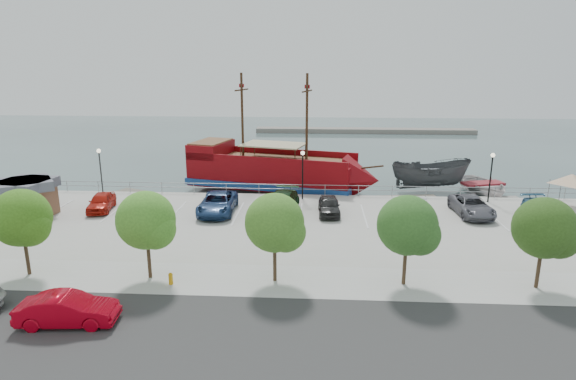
{
  "coord_description": "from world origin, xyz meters",
  "views": [
    {
      "loc": [
        1.18,
        -34.22,
        11.7
      ],
      "look_at": [
        -1.0,
        2.0,
        2.0
      ],
      "focal_mm": 30.0,
      "sensor_mm": 36.0,
      "label": 1
    }
  ],
  "objects": [
    {
      "name": "ground",
      "position": [
        0.0,
        0.0,
        -1.0
      ],
      "size": [
        160.0,
        160.0,
        0.0
      ],
      "primitive_type": "plane",
      "color": "#334748"
    },
    {
      "name": "street",
      "position": [
        0.0,
        -16.0,
        0.01
      ],
      "size": [
        100.0,
        8.0,
        0.04
      ],
      "primitive_type": "cube",
      "color": "#353535",
      "rests_on": "land_slab"
    },
    {
      "name": "sidewalk",
      "position": [
        0.0,
        -10.0,
        0.01
      ],
      "size": [
        100.0,
        4.0,
        0.05
      ],
      "primitive_type": "cube",
      "color": "#AAAAAA",
      "rests_on": "land_slab"
    },
    {
      "name": "seawall_railing",
      "position": [
        0.0,
        7.8,
        0.53
      ],
      "size": [
        50.0,
        0.06,
        1.0
      ],
      "color": "gray",
      "rests_on": "land_slab"
    },
    {
      "name": "far_shore",
      "position": [
        10.0,
        55.0,
        -0.6
      ],
      "size": [
        40.0,
        3.0,
        0.8
      ],
      "primitive_type": "cube",
      "color": "gray",
      "rests_on": "ground"
    },
    {
      "name": "pirate_ship",
      "position": [
        -1.9,
        12.13,
        1.04
      ],
      "size": [
        19.7,
        9.89,
        12.19
      ],
      "rotation": [
        0.0,
        0.0,
        -0.26
      ],
      "color": "maroon",
      "rests_on": "ground"
    },
    {
      "name": "patrol_boat",
      "position": [
        12.65,
        13.49,
        0.53
      ],
      "size": [
        8.13,
        3.61,
        3.06
      ],
      "primitive_type": "imported",
      "rotation": [
        0.0,
        0.0,
        1.65
      ],
      "color": "#414447",
      "rests_on": "ground"
    },
    {
      "name": "speedboat",
      "position": [
        17.61,
        12.73,
        -0.3
      ],
      "size": [
        6.47,
        7.81,
        1.4
      ],
      "primitive_type": "imported",
      "rotation": [
        0.0,
        0.0,
        0.27
      ],
      "color": "silver",
      "rests_on": "ground"
    },
    {
      "name": "dock_west",
      "position": [
        -14.94,
        9.2,
        -0.79
      ],
      "size": [
        7.56,
        4.84,
        0.42
      ],
      "primitive_type": "cube",
      "rotation": [
        0.0,
        0.0,
        -0.41
      ],
      "color": "#666255",
      "rests_on": "ground"
    },
    {
      "name": "dock_mid",
      "position": [
        8.77,
        9.2,
        -0.78
      ],
      "size": [
        7.93,
        3.29,
        0.44
      ],
      "primitive_type": "cube",
      "rotation": [
        0.0,
        0.0,
        0.14
      ],
      "color": "gray",
      "rests_on": "ground"
    },
    {
      "name": "dock_east",
      "position": [
        16.34,
        9.2,
        -0.78
      ],
      "size": [
        7.95,
        3.09,
        0.44
      ],
      "primitive_type": "cube",
      "rotation": [
        0.0,
        0.0,
        0.11
      ],
      "color": "gray",
      "rests_on": "ground"
    },
    {
      "name": "shed",
      "position": [
        -21.1,
        0.17,
        1.58
      ],
      "size": [
        4.05,
        4.05,
        2.96
      ],
      "rotation": [
        0.0,
        0.0,
        -0.14
      ],
      "color": "brown",
      "rests_on": "land_slab"
    },
    {
      "name": "canopy_tent",
      "position": [
        22.17,
        5.51,
        2.79
      ],
      "size": [
        4.22,
        4.22,
        3.21
      ],
      "rotation": [
        0.0,
        0.0,
        -0.1
      ],
      "color": "slate",
      "rests_on": "land_slab"
    },
    {
      "name": "street_sedan",
      "position": [
        -10.07,
        -15.06,
        0.74
      ],
      "size": [
        4.59,
        1.94,
        1.47
      ],
      "primitive_type": "imported",
      "rotation": [
        0.0,
        0.0,
        1.66
      ],
      "color": "#AE0214",
      "rests_on": "street"
    },
    {
      "name": "fire_hydrant",
      "position": [
        -6.58,
        -10.8,
        0.38
      ],
      "size": [
        0.25,
        0.25,
        0.71
      ],
      "rotation": [
        0.0,
        0.0,
        0.1
      ],
      "color": "#CC8D0D",
      "rests_on": "sidewalk"
    },
    {
      "name": "lamp_post_left",
      "position": [
        -18.0,
        6.5,
        2.94
      ],
      "size": [
        0.36,
        0.36,
        4.28
      ],
      "color": "black",
      "rests_on": "land_slab"
    },
    {
      "name": "lamp_post_mid",
      "position": [
        0.0,
        6.5,
        2.94
      ],
      "size": [
        0.36,
        0.36,
        4.28
      ],
      "color": "black",
      "rests_on": "land_slab"
    },
    {
      "name": "lamp_post_right",
      "position": [
        16.0,
        6.5,
        2.94
      ],
      "size": [
        0.36,
        0.36,
        4.28
      ],
      "color": "black",
      "rests_on": "land_slab"
    },
    {
      "name": "tree_b",
      "position": [
        -14.85,
        -10.07,
        3.3
      ],
      "size": [
        3.3,
        3.2,
        5.0
      ],
      "color": "#473321",
      "rests_on": "sidewalk"
    },
    {
      "name": "tree_c",
      "position": [
        -7.85,
        -10.07,
        3.3
      ],
      "size": [
        3.3,
        3.2,
        5.0
      ],
      "color": "#473321",
      "rests_on": "sidewalk"
    },
    {
      "name": "tree_d",
      "position": [
        -0.85,
        -10.07,
        3.3
      ],
      "size": [
        3.3,
        3.2,
        5.0
      ],
      "color": "#473321",
      "rests_on": "sidewalk"
    },
    {
      "name": "tree_e",
      "position": [
        6.15,
        -10.07,
        3.3
      ],
      "size": [
        3.3,
        3.2,
        5.0
      ],
      "color": "#473321",
      "rests_on": "sidewalk"
    },
    {
      "name": "tree_f",
      "position": [
        13.15,
        -10.07,
        3.3
      ],
      "size": [
        3.3,
        3.2,
        5.0
      ],
      "color": "#473321",
      "rests_on": "sidewalk"
    },
    {
      "name": "parked_car_a",
      "position": [
        -16.19,
        2.21,
        0.71
      ],
      "size": [
        2.37,
        4.41,
        1.42
      ],
      "primitive_type": "imported",
      "rotation": [
        0.0,
        0.0,
        0.17
      ],
      "color": "#B3190D",
      "rests_on": "land_slab"
    },
    {
      "name": "parked_car_b",
      "position": [
        -12.62,
        1.46,
        0.68
      ],
      "size": [
        2.09,
        4.33,
        1.37
      ],
      "primitive_type": "imported",
      "rotation": [
        0.0,
        0.0,
        -0.16
      ],
      "color": "#B4BAC0",
      "rests_on": "land_slab"
    },
    {
      "name": "parked_car_c",
      "position": [
        -6.64,
        2.12,
        0.8
      ],
      "size": [
        2.77,
        5.81,
        1.6
      ],
      "primitive_type": "imported",
      "rotation": [
        0.0,
        0.0,
        0.02
      ],
      "color": "navy",
      "rests_on": "land_slab"
    },
    {
      "name": "parked_car_d",
      "position": [
        -1.54,
        2.42,
        0.81
      ],
      "size": [
        2.97,
        5.83,
        1.62
      ],
      "primitive_type": "imported",
      "rotation": [
        0.0,
        0.0,
        -0.13
      ],
      "color": "black",
      "rests_on": "land_slab"
    },
    {
      "name": "parked_car_e",
      "position": [
        2.24,
        2.29,
        0.71
      ],
      "size": [
        1.77,
        4.19,
        1.41
      ],
      "primitive_type": "imported",
      "rotation": [
        0.0,
        0.0,
        0.02
      ],
      "color": "#242424",
      "rests_on": "land_slab"
    },
    {
      "name": "parked_car_f",
      "position": [
        8.72,
        1.21,
        0.8
      ],
      "size": [
        2.49,
        5.09,
        1.61
      ],
      "primitive_type": "imported",
      "rotation": [
        0.0,
        0.0,
        -0.17
      ],
      "color": "silver",
      "rests_on": "land_slab"
    },
    {
      "name": "parked_car_g",
      "position": [
        13.43,
        2.75,
        0.73
      ],
      "size": [
        2.68,
        5.39,
        1.47
      ],
      "primitive_type": "imported",
      "rotation": [
        0.0,
        0.0,
        0.05
      ],
      "color": "slate",
      "rests_on": "land_slab"
    },
    {
      "name": "parked_car_h",
      "position": [
        18.67,
        1.36,
        0.78
      ],
      "size": [
        2.6,
        5.53,
        1.56
      ],
      "primitive_type": "imported",
      "rotation": [
        0.0,
        0.0,
        0.08
      ],
      "color": "#2C5E81",
      "rests_on": "land_slab"
    }
  ]
}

